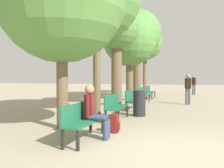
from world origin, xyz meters
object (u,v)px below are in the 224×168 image
Objects in this scene: bench_row_4 at (150,91)px; tree_row_5 at (145,43)px; tree_row_2 at (117,30)px; tree_row_3 at (130,40)px; bench_row_0 at (82,118)px; trash_bin at (139,103)px; bench_row_2 at (132,98)px; person_seated at (94,110)px; pedestrian_near at (194,83)px; tree_row_4 at (137,35)px; backpack at (115,124)px; bench_row_1 at (115,105)px; pedestrian_mid at (188,87)px; bench_row_3 at (143,94)px.

bench_row_4 is 6.04m from tree_row_5.
tree_row_2 is 3.00m from tree_row_3.
bench_row_0 is 3.90m from trash_bin.
bench_row_2 is 1.27× the size of person_seated.
pedestrian_near is at bearing 55.98° from tree_row_3.
bench_row_0 is 12.90m from tree_row_4.
tree_row_4 is at bearing 96.07° from person_seated.
bench_row_2 is at bearing 92.36° from person_seated.
backpack is (1.56, -8.82, -3.49)m from tree_row_3.
tree_row_4 is 4.82× the size of person_seated.
bench_row_4 is (0.00, 8.41, 0.00)m from bench_row_1.
tree_row_2 is 7.40m from person_seated.
pedestrian_mid is (3.45, -7.52, -3.36)m from tree_row_5.
tree_row_3 is at bearing 104.09° from bench_row_2.
bench_row_1 is 3.36× the size of backpack.
bench_row_1 is 0.28× the size of tree_row_5.
person_seated is 0.80× the size of pedestrian_mid.
bench_row_2 is at bearing 90.00° from bench_row_1.
bench_row_0 is at bearing -83.86° from tree_row_3.
person_seated is (0.22, -5.38, 0.18)m from bench_row_2.
bench_row_1 is 5.30m from tree_row_2.
pedestrian_near is (2.40, 14.69, 0.67)m from backpack.
pedestrian_near is at bearing -1.84° from tree_row_5.
pedestrian_near is at bearing 73.91° from bench_row_2.
bench_row_4 is 3.36× the size of backpack.
bench_row_3 is 7.84m from pedestrian_near.
bench_row_4 is at bearing -123.05° from pedestrian_near.
tree_row_5 is 6.10× the size of trash_bin.
bench_row_0 is 1.00× the size of bench_row_2.
bench_row_1 reaches higher than backpack.
tree_row_2 is 5.47m from tree_row_4.
tree_row_3 is 5.73× the size of trash_bin.
tree_row_3 reaches higher than tree_row_2.
tree_row_2 reaches higher than bench_row_3.
person_seated is 8.35m from pedestrian_mid.
person_seated is at bearing -88.45° from bench_row_3.
pedestrian_mid is (2.40, 5.48, 0.41)m from bench_row_1.
tree_row_4 is (0.00, 2.43, 0.70)m from tree_row_3.
bench_row_0 is at bearing -117.14° from backpack.
bench_row_3 is (0.00, 5.61, 0.00)m from bench_row_1.
backpack is 2.87m from trash_bin.
bench_row_1 is 0.30× the size of tree_row_3.
tree_row_5 is at bearing 178.16° from pedestrian_near.
bench_row_3 is 1.72× the size of trash_bin.
tree_row_5 reaches higher than bench_row_0.
tree_row_3 is at bearing 90.00° from tree_row_2.
bench_row_1 is 10.27m from tree_row_4.
tree_row_5 reaches higher than pedestrian_near.
person_seated is (1.28, -6.58, -3.13)m from tree_row_2.
pedestrian_mid is (3.45, -3.95, -3.51)m from tree_row_4.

